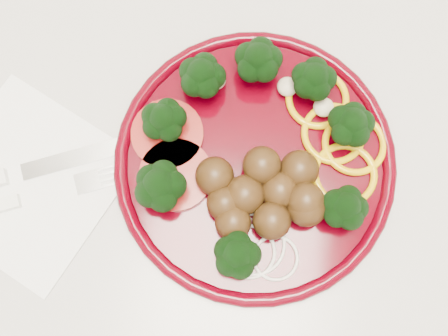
# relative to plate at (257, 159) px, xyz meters

# --- Properties ---
(counter) EXTENTS (2.40, 0.60, 0.90)m
(counter) POSITION_rel_plate_xyz_m (-0.08, -0.01, -0.47)
(counter) COLOR beige
(counter) RESTS_ON ground
(plate) EXTENTS (0.28, 0.28, 0.06)m
(plate) POSITION_rel_plate_xyz_m (0.00, 0.00, 0.00)
(plate) COLOR #430009
(plate) RESTS_ON counter
(napkin) EXTENTS (0.22, 0.22, 0.00)m
(napkin) POSITION_rel_plate_xyz_m (-0.23, -0.04, -0.02)
(napkin) COLOR white
(napkin) RESTS_ON counter
(knife) EXTENTS (0.20, 0.09, 0.01)m
(knife) POSITION_rel_plate_xyz_m (-0.25, -0.04, -0.01)
(knife) COLOR silver
(knife) RESTS_ON napkin
(fork) EXTENTS (0.18, 0.08, 0.01)m
(fork) POSITION_rel_plate_xyz_m (-0.24, -0.06, -0.01)
(fork) COLOR white
(fork) RESTS_ON napkin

